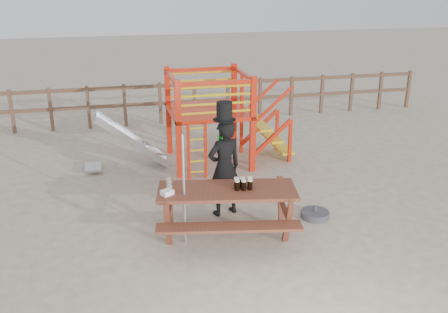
{
  "coord_description": "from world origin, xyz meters",
  "views": [
    {
      "loc": [
        -2.01,
        -6.99,
        4.06
      ],
      "look_at": [
        -0.12,
        0.8,
        1.14
      ],
      "focal_mm": 40.0,
      "sensor_mm": 36.0,
      "label": 1
    }
  ],
  "objects": [
    {
      "name": "stout_pints",
      "position": [
        0.01,
        0.03,
        0.94
      ],
      "size": [
        0.32,
        0.21,
        0.17
      ],
      "color": "black",
      "rests_on": "picnic_table"
    },
    {
      "name": "empty_glasses",
      "position": [
        -1.13,
        0.36,
        0.92
      ],
      "size": [
        0.09,
        0.12,
        0.15
      ],
      "color": "silver",
      "rests_on": "picnic_table"
    },
    {
      "name": "playground_fort",
      "position": [
        0.12,
        3.58,
        1.07
      ],
      "size": [
        4.71,
        1.84,
        2.1
      ],
      "color": "red",
      "rests_on": "ground"
    },
    {
      "name": "paper_bag",
      "position": [
        -1.2,
        0.08,
        0.89
      ],
      "size": [
        0.23,
        0.21,
        0.08
      ],
      "primitive_type": "cube",
      "rotation": [
        0.0,
        0.0,
        0.53
      ],
      "color": "white",
      "rests_on": "picnic_table"
    },
    {
      "name": "metal_pole",
      "position": [
        -0.94,
        0.03,
        0.91
      ],
      "size": [
        0.04,
        0.04,
        1.83
      ],
      "primitive_type": "cylinder",
      "color": "#B2B2B7",
      "rests_on": "ground"
    },
    {
      "name": "man_with_hat",
      "position": [
        -0.09,
        0.91,
        0.93
      ],
      "size": [
        0.73,
        0.58,
        2.07
      ],
      "rotation": [
        0.0,
        0.0,
        3.42
      ],
      "color": "black",
      "rests_on": "ground"
    },
    {
      "name": "back_fence",
      "position": [
        0.0,
        7.0,
        0.74
      ],
      "size": [
        15.09,
        0.09,
        1.2
      ],
      "color": "brown",
      "rests_on": "ground"
    },
    {
      "name": "parasol_base",
      "position": [
        1.44,
        0.37,
        0.06
      ],
      "size": [
        0.51,
        0.51,
        0.21
      ],
      "color": "#3E3E44",
      "rests_on": "ground"
    },
    {
      "name": "picnic_table",
      "position": [
        -0.25,
        0.07,
        0.54
      ],
      "size": [
        2.45,
        1.91,
        0.85
      ],
      "rotation": [
        0.0,
        0.0,
        -0.19
      ],
      "color": "brown",
      "rests_on": "ground"
    },
    {
      "name": "ground",
      "position": [
        0.0,
        0.0,
        0.0
      ],
      "size": [
        60.0,
        60.0,
        0.0
      ],
      "primitive_type": "plane",
      "color": "#C3B098",
      "rests_on": "ground"
    }
  ]
}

